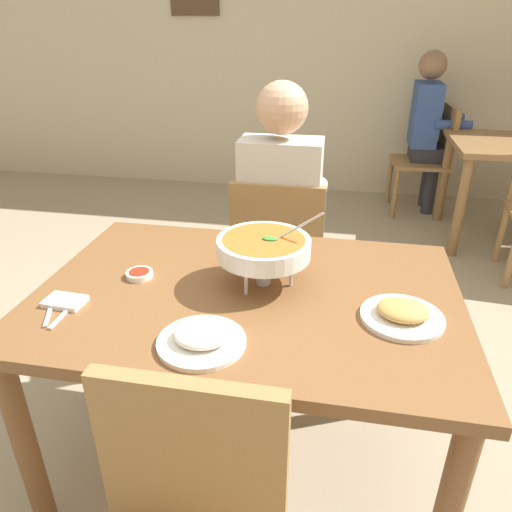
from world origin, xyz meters
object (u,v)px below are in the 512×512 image
Objects in this scene: dining_table_main at (248,317)px; sauce_dish at (139,274)px; chair_diner_main at (279,256)px; diner_main at (281,207)px; appetizer_plate at (403,314)px; patron_bg_middle at (429,124)px; chair_bg_middle at (431,154)px; rice_plate at (201,338)px; curry_bowl at (264,248)px.

sauce_dish reaches higher than dining_table_main.
sauce_dish is (-0.38, 0.02, 0.11)m from dining_table_main.
sauce_dish is (-0.38, -0.72, 0.25)m from chair_diner_main.
diner_main is (0.00, 0.03, 0.24)m from chair_diner_main.
appetizer_plate is 0.18× the size of patron_bg_middle.
diner_main reaches higher than chair_bg_middle.
chair_bg_middle is (0.99, 2.08, -0.24)m from diner_main.
rice_plate is at bearing -45.73° from sauce_dish.
chair_diner_main is 3.75× the size of appetizer_plate.
chair_diner_main is 3.75× the size of rice_plate.
dining_table_main is 0.24m from curry_bowl.
dining_table_main is at bearing -127.41° from curry_bowl.
patron_bg_middle is (0.90, 2.87, -0.13)m from curry_bowl.
sauce_dish is at bearing 134.27° from rice_plate.
dining_table_main is 1.50× the size of chair_bg_middle.
sauce_dish is at bearing -175.19° from curry_bowl.
appetizer_plate is at bearing -17.29° from curry_bowl.
sauce_dish is 3.16m from chair_bg_middle.
patron_bg_middle is (0.46, 3.01, -0.03)m from appetizer_plate.
appetizer_plate is 0.85m from sauce_dish.
rice_plate is (-0.06, -1.04, 0.26)m from chair_diner_main.
patron_bg_middle is (1.00, 3.23, -0.03)m from rice_plate.
dining_table_main is 1.03× the size of patron_bg_middle.
dining_table_main is 1.50× the size of chair_diner_main.
diner_main is at bearing 93.37° from curry_bowl.
chair_bg_middle is (0.99, 2.12, 0.00)m from chair_diner_main.
rice_plate is at bearing -108.43° from chair_bg_middle.
patron_bg_middle reaches higher than appetizer_plate.
patron_bg_middle is (0.94, 2.93, 0.10)m from dining_table_main.
chair_diner_main is at bearing -115.04° from chair_bg_middle.
patron_bg_middle is (-0.05, 0.07, 0.24)m from chair_bg_middle.
appetizer_plate is at bearing -6.64° from sauce_dish.
dining_table_main is 5.61× the size of rice_plate.
curry_bowl is at bearing -107.30° from patron_bg_middle.
chair_bg_middle is (0.95, 2.81, -0.37)m from curry_bowl.
patron_bg_middle reaches higher than chair_diner_main.
diner_main is 1.46× the size of chair_bg_middle.
dining_table_main is at bearing -90.00° from diner_main.
chair_diner_main is 0.85m from sauce_dish.
rice_plate is at bearing -107.25° from patron_bg_middle.
patron_bg_middle reaches higher than rice_plate.
curry_bowl is at bearing 73.21° from rice_plate.
chair_diner_main and chair_bg_middle have the same top height.
curry_bowl is 0.37× the size of chair_bg_middle.
dining_table_main is 0.50m from appetizer_plate.
chair_bg_middle reaches higher than dining_table_main.
rice_plate is at bearing -106.79° from curry_bowl.
sauce_dish is 0.10× the size of chair_bg_middle.
rice_plate is 1.00× the size of appetizer_plate.
sauce_dish is (-0.38, -0.76, 0.02)m from diner_main.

